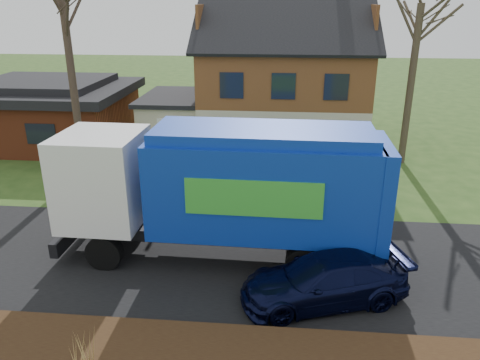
{
  "coord_description": "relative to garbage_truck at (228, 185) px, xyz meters",
  "views": [
    {
      "loc": [
        2.0,
        -13.28,
        8.01
      ],
      "look_at": [
        0.54,
        2.5,
        1.9
      ],
      "focal_mm": 35.0,
      "sensor_mm": 36.0,
      "label": 1
    }
  ],
  "objects": [
    {
      "name": "ground",
      "position": [
        -0.35,
        -0.29,
        -2.56
      ],
      "size": [
        120.0,
        120.0,
        0.0
      ],
      "primitive_type": "plane",
      "color": "#274517",
      "rests_on": "ground"
    },
    {
      "name": "road",
      "position": [
        -0.35,
        -0.29,
        -2.55
      ],
      "size": [
        80.0,
        7.0,
        0.02
      ],
      "primitive_type": "cube",
      "color": "black",
      "rests_on": "ground"
    },
    {
      "name": "main_house",
      "position": [
        1.14,
        13.62,
        1.46
      ],
      "size": [
        12.95,
        8.95,
        9.26
      ],
      "color": "beige",
      "rests_on": "ground"
    },
    {
      "name": "ranch_house",
      "position": [
        -12.35,
        12.71,
        -0.75
      ],
      "size": [
        9.8,
        8.2,
        3.7
      ],
      "color": "brown",
      "rests_on": "ground"
    },
    {
      "name": "garbage_truck",
      "position": [
        0.0,
        0.0,
        0.0
      ],
      "size": [
        10.44,
        2.99,
        4.45
      ],
      "rotation": [
        0.0,
        0.0,
        -0.02
      ],
      "color": "black",
      "rests_on": "ground"
    },
    {
      "name": "silver_sedan",
      "position": [
        -1.57,
        4.95,
        -1.73
      ],
      "size": [
        5.28,
        2.6,
        1.67
      ],
      "primitive_type": "imported",
      "rotation": [
        0.0,
        0.0,
        1.4
      ],
      "color": "#B9BBC2",
      "rests_on": "ground"
    },
    {
      "name": "navy_wagon",
      "position": [
        2.96,
        -2.2,
        -1.88
      ],
      "size": [
        5.08,
        3.25,
        1.37
      ],
      "primitive_type": "imported",
      "rotation": [
        0.0,
        0.0,
        -1.27
      ],
      "color": "black",
      "rests_on": "ground"
    },
    {
      "name": "grass_clump_mid",
      "position": [
        -2.44,
        -5.84,
        -1.72
      ],
      "size": [
        0.39,
        0.32,
        1.09
      ],
      "color": "#A7834A",
      "rests_on": "mulch_verge"
    }
  ]
}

